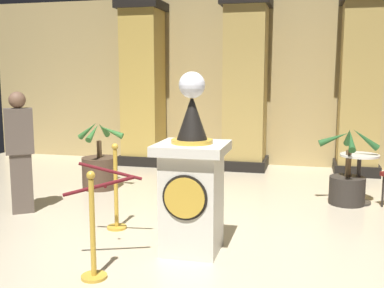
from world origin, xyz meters
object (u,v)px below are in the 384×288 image
(potted_palm_right, at_px, (347,183))
(potted_palm_left, at_px, (100,169))
(stanchion_near, at_px, (116,199))
(pedestal_clock, at_px, (192,183))
(cafe_table, at_px, (359,172))
(bystander_guest, at_px, (20,149))
(stanchion_far, at_px, (93,242))

(potted_palm_right, bearing_deg, potted_palm_left, 179.98)
(stanchion_near, bearing_deg, potted_palm_right, 33.06)
(stanchion_near, height_order, potted_palm_left, potted_palm_left)
(pedestal_clock, relative_size, cafe_table, 2.62)
(bystander_guest, bearing_deg, potted_palm_right, 19.21)
(stanchion_far, bearing_deg, potted_palm_left, 114.10)
(potted_palm_left, relative_size, potted_palm_right, 0.99)
(potted_palm_right, height_order, bystander_guest, bystander_guest)
(stanchion_near, relative_size, bystander_guest, 0.64)
(pedestal_clock, xyz_separation_m, cafe_table, (1.90, 2.40, -0.28))
(potted_palm_right, bearing_deg, stanchion_near, -146.94)
(potted_palm_left, bearing_deg, bystander_guest, -106.27)
(pedestal_clock, distance_m, potted_palm_right, 2.92)
(pedestal_clock, relative_size, bystander_guest, 1.16)
(stanchion_far, bearing_deg, potted_palm_right, 52.39)
(potted_palm_left, bearing_deg, pedestal_clock, -47.17)
(pedestal_clock, xyz_separation_m, bystander_guest, (-2.58, 0.80, 0.13))
(stanchion_far, bearing_deg, cafe_table, 51.42)
(cafe_table, bearing_deg, stanchion_far, -128.58)
(stanchion_near, xyz_separation_m, bystander_guest, (-1.51, 0.32, 0.50))
(bystander_guest, bearing_deg, pedestal_clock, -17.29)
(potted_palm_left, relative_size, bystander_guest, 0.69)
(stanchion_near, height_order, cafe_table, stanchion_near)
(stanchion_near, bearing_deg, stanchion_far, -75.43)
(potted_palm_left, distance_m, bystander_guest, 1.66)
(stanchion_near, distance_m, cafe_table, 3.53)
(stanchion_far, height_order, potted_palm_left, potted_palm_left)
(pedestal_clock, xyz_separation_m, potted_palm_right, (1.74, 2.31, -0.43))
(stanchion_far, height_order, potted_palm_right, potted_palm_right)
(pedestal_clock, height_order, potted_palm_left, pedestal_clock)
(stanchion_near, relative_size, potted_palm_left, 0.94)
(pedestal_clock, distance_m, stanchion_far, 1.20)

